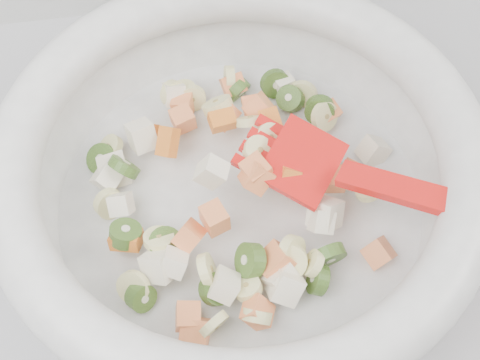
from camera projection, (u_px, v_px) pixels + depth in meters
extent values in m
cylinder|color=white|center=(240.00, 204.00, 0.57)|extent=(0.32, 0.32, 0.02)
torus|color=white|center=(240.00, 155.00, 0.51)|extent=(0.39, 0.39, 0.04)
cylinder|color=#CAC886|center=(289.00, 261.00, 0.51)|extent=(0.04, 0.03, 0.03)
cylinder|color=#CAC886|center=(324.00, 116.00, 0.59)|extent=(0.03, 0.03, 0.04)
cylinder|color=#CAC886|center=(111.00, 148.00, 0.58)|extent=(0.02, 0.03, 0.02)
cylinder|color=#CAC886|center=(303.00, 94.00, 0.61)|extent=(0.03, 0.02, 0.04)
cylinder|color=#CAC886|center=(259.00, 151.00, 0.54)|extent=(0.04, 0.04, 0.02)
cylinder|color=#CAC886|center=(134.00, 288.00, 0.51)|extent=(0.03, 0.03, 0.03)
cylinder|color=#CAC886|center=(313.00, 263.00, 0.51)|extent=(0.02, 0.03, 0.03)
cylinder|color=#CAC886|center=(257.00, 316.00, 0.49)|extent=(0.03, 0.02, 0.03)
cylinder|color=#CAC886|center=(368.00, 190.00, 0.55)|extent=(0.03, 0.03, 0.02)
cylinder|color=#CAC886|center=(110.00, 204.00, 0.55)|extent=(0.03, 0.03, 0.03)
cylinder|color=#CAC886|center=(173.00, 94.00, 0.61)|extent=(0.03, 0.02, 0.03)
cylinder|color=#CAC886|center=(185.00, 96.00, 0.62)|extent=(0.03, 0.03, 0.03)
cylinder|color=#CAC886|center=(214.00, 324.00, 0.49)|extent=(0.03, 0.03, 0.04)
cylinder|color=#CAC886|center=(269.00, 138.00, 0.55)|extent=(0.03, 0.03, 0.02)
cylinder|color=#CAC886|center=(193.00, 98.00, 0.61)|extent=(0.03, 0.02, 0.03)
cylinder|color=#CAC886|center=(229.00, 79.00, 0.62)|extent=(0.01, 0.03, 0.03)
cylinder|color=#CAC886|center=(207.00, 270.00, 0.50)|extent=(0.02, 0.03, 0.03)
cylinder|color=#CAC886|center=(251.00, 121.00, 0.56)|extent=(0.03, 0.03, 0.03)
cylinder|color=#CAC886|center=(291.00, 253.00, 0.51)|extent=(0.03, 0.04, 0.04)
cylinder|color=#CAC886|center=(159.00, 239.00, 0.52)|extent=(0.03, 0.03, 0.02)
cylinder|color=#CAC886|center=(217.00, 106.00, 0.59)|extent=(0.03, 0.03, 0.03)
cylinder|color=#CAC886|center=(183.00, 92.00, 0.62)|extent=(0.03, 0.03, 0.01)
cylinder|color=#CAC886|center=(247.00, 288.00, 0.50)|extent=(0.03, 0.03, 0.02)
cube|color=#F7724E|center=(379.00, 253.00, 0.53)|extent=(0.03, 0.03, 0.03)
cube|color=#F7724E|center=(257.00, 177.00, 0.52)|extent=(0.03, 0.03, 0.03)
cube|color=#F7724E|center=(188.00, 317.00, 0.50)|extent=(0.02, 0.02, 0.02)
cube|color=#F7724E|center=(334.00, 179.00, 0.55)|extent=(0.02, 0.02, 0.02)
cube|color=#F7724E|center=(259.00, 108.00, 0.58)|extent=(0.03, 0.03, 0.03)
cube|color=#F7724E|center=(329.00, 112.00, 0.60)|extent=(0.02, 0.03, 0.02)
cube|color=#F7724E|center=(257.00, 171.00, 0.52)|extent=(0.03, 0.03, 0.02)
cube|color=#F7724E|center=(253.00, 107.00, 0.59)|extent=(0.02, 0.02, 0.02)
cube|color=#F7724E|center=(277.00, 262.00, 0.51)|extent=(0.03, 0.03, 0.03)
cube|color=#F7724E|center=(195.00, 331.00, 0.50)|extent=(0.03, 0.03, 0.03)
cube|color=#F7724E|center=(183.00, 119.00, 0.58)|extent=(0.02, 0.02, 0.02)
cube|color=#F7724E|center=(225.00, 116.00, 0.59)|extent=(0.03, 0.03, 0.03)
cube|color=#F7724E|center=(215.00, 218.00, 0.51)|extent=(0.02, 0.03, 0.02)
cube|color=#F7724E|center=(233.00, 85.00, 0.62)|extent=(0.02, 0.03, 0.03)
cube|color=#F7724E|center=(189.00, 236.00, 0.51)|extent=(0.03, 0.03, 0.03)
cube|color=#F7724E|center=(257.00, 312.00, 0.49)|extent=(0.03, 0.03, 0.03)
cube|color=#F7724E|center=(355.00, 176.00, 0.56)|extent=(0.04, 0.03, 0.03)
cube|color=#F7724E|center=(183.00, 105.00, 0.61)|extent=(0.02, 0.02, 0.02)
cylinder|color=#69AC39|center=(275.00, 84.00, 0.62)|extent=(0.04, 0.02, 0.04)
cylinder|color=#69AC39|center=(103.00, 159.00, 0.58)|extent=(0.04, 0.04, 0.03)
cylinder|color=#69AC39|center=(125.00, 234.00, 0.52)|extent=(0.03, 0.03, 0.02)
cylinder|color=#69AC39|center=(320.00, 110.00, 0.60)|extent=(0.03, 0.03, 0.03)
cylinder|color=#69AC39|center=(250.00, 260.00, 0.51)|extent=(0.03, 0.04, 0.04)
cylinder|color=#69AC39|center=(216.00, 289.00, 0.50)|extent=(0.03, 0.04, 0.03)
cylinder|color=#69AC39|center=(165.00, 244.00, 0.52)|extent=(0.03, 0.04, 0.02)
cylinder|color=#69AC39|center=(124.00, 167.00, 0.56)|extent=(0.03, 0.03, 0.04)
cylinder|color=#69AC39|center=(290.00, 99.00, 0.61)|extent=(0.03, 0.03, 0.03)
cylinder|color=#69AC39|center=(238.00, 90.00, 0.62)|extent=(0.03, 0.03, 0.04)
cylinder|color=#69AC39|center=(141.00, 297.00, 0.51)|extent=(0.03, 0.03, 0.03)
cylinder|color=#69AC39|center=(328.00, 255.00, 0.52)|extent=(0.04, 0.02, 0.04)
cylinder|color=#69AC39|center=(318.00, 279.00, 0.51)|extent=(0.02, 0.04, 0.04)
cube|color=white|center=(224.00, 285.00, 0.50)|extent=(0.03, 0.03, 0.03)
cube|color=white|center=(174.00, 94.00, 0.61)|extent=(0.02, 0.03, 0.03)
cube|color=white|center=(121.00, 204.00, 0.54)|extent=(0.02, 0.03, 0.03)
cube|color=white|center=(281.00, 279.00, 0.51)|extent=(0.03, 0.03, 0.03)
cube|color=white|center=(325.00, 213.00, 0.53)|extent=(0.03, 0.04, 0.04)
cube|color=white|center=(373.00, 151.00, 0.58)|extent=(0.03, 0.03, 0.03)
cube|color=white|center=(114.00, 170.00, 0.57)|extent=(0.03, 0.03, 0.03)
cube|color=white|center=(142.00, 136.00, 0.57)|extent=(0.03, 0.04, 0.03)
cube|color=white|center=(212.00, 172.00, 0.52)|extent=(0.03, 0.02, 0.03)
cube|color=white|center=(352.00, 177.00, 0.56)|extent=(0.03, 0.03, 0.03)
cube|color=white|center=(322.00, 221.00, 0.52)|extent=(0.02, 0.02, 0.03)
cube|color=white|center=(285.00, 286.00, 0.50)|extent=(0.03, 0.03, 0.04)
cube|color=white|center=(174.00, 263.00, 0.51)|extent=(0.03, 0.03, 0.03)
cube|color=white|center=(284.00, 84.00, 0.62)|extent=(0.02, 0.02, 0.02)
cube|color=white|center=(159.00, 266.00, 0.51)|extent=(0.03, 0.04, 0.03)
cube|color=white|center=(106.00, 178.00, 0.56)|extent=(0.03, 0.03, 0.03)
cube|color=orange|center=(289.00, 159.00, 0.54)|extent=(0.03, 0.02, 0.02)
cube|color=orange|center=(271.00, 124.00, 0.57)|extent=(0.02, 0.03, 0.02)
cube|color=orange|center=(222.00, 120.00, 0.56)|extent=(0.03, 0.02, 0.02)
cube|color=orange|center=(126.00, 239.00, 0.52)|extent=(0.03, 0.03, 0.02)
cube|color=orange|center=(287.00, 173.00, 0.53)|extent=(0.02, 0.03, 0.03)
cube|color=orange|center=(168.00, 142.00, 0.57)|extent=(0.03, 0.03, 0.03)
cube|color=orange|center=(145.00, 131.00, 0.58)|extent=(0.03, 0.03, 0.02)
cube|color=red|center=(302.00, 162.00, 0.53)|extent=(0.08, 0.08, 0.02)
cube|color=red|center=(272.00, 127.00, 0.55)|extent=(0.03, 0.02, 0.01)
cube|color=red|center=(264.00, 140.00, 0.54)|extent=(0.03, 0.02, 0.01)
cube|color=red|center=(256.00, 153.00, 0.53)|extent=(0.03, 0.02, 0.01)
cube|color=red|center=(248.00, 167.00, 0.53)|extent=(0.03, 0.02, 0.01)
cube|color=red|center=(469.00, 209.00, 0.47)|extent=(0.17, 0.13, 0.05)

